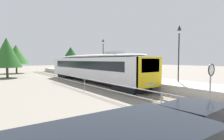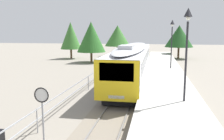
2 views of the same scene
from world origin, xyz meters
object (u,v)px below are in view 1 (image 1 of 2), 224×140
Objects in this scene: parked_hatchback_black at (192,127)px; speed_limit_sign at (211,78)px; commuter_train at (91,66)px; platform_lamp_mid_platform at (179,43)px; platform_lamp_far_end at (103,49)px.

speed_limit_sign is at bearing 16.86° from parked_hatchback_black.
speed_limit_sign is 0.69× the size of parked_hatchback_black.
commuter_train reaches higher than speed_limit_sign.
platform_lamp_far_end is at bearing 90.00° from platform_lamp_mid_platform.
parked_hatchback_black is (-9.57, -20.04, -3.83)m from platform_lamp_far_end.
parked_hatchback_black is (-9.57, -6.84, -3.83)m from platform_lamp_mid_platform.
platform_lamp_mid_platform is 1.00× the size of platform_lamp_far_end.
parked_hatchback_black is at bearing -163.14° from speed_limit_sign.
platform_lamp_mid_platform is 1.31× the size of parked_hatchback_black.
platform_lamp_far_end reaches higher than parked_hatchback_black.
platform_lamp_far_end is 1.91× the size of speed_limit_sign.
commuter_train is 5.76m from platform_lamp_far_end.
speed_limit_sign reaches higher than parked_hatchback_black.
commuter_train is at bearing -140.64° from platform_lamp_far_end.
platform_lamp_far_end reaches higher than speed_limit_sign.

